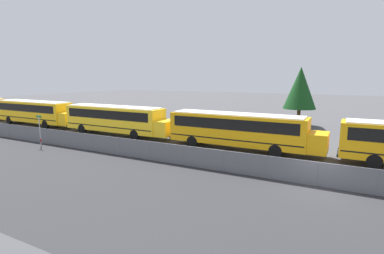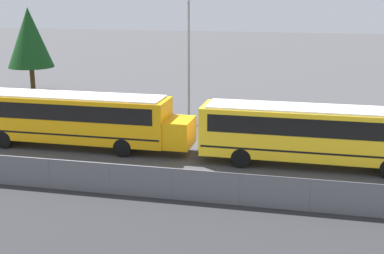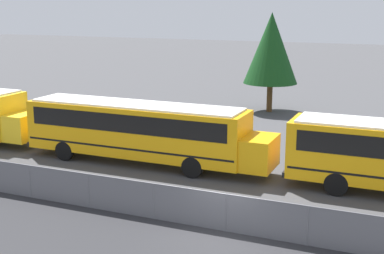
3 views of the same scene
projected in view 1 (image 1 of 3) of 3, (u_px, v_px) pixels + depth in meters
name	position (u px, v px, depth m)	size (l,w,h in m)	color
ground_plane	(317.00, 186.00, 17.83)	(200.00, 200.00, 0.00)	#424244
road_strip	(302.00, 232.00, 12.60)	(161.61, 12.00, 0.01)	#2B2B2D
fence	(318.00, 174.00, 17.70)	(127.68, 0.07, 1.50)	#9EA0A5
school_bus_1	(35.00, 111.00, 39.99)	(13.76, 2.60, 3.24)	yellow
school_bus_2	(116.00, 118.00, 33.14)	(13.76, 2.60, 3.24)	yellow
school_bus_3	(239.00, 128.00, 26.46)	(13.76, 2.60, 3.24)	orange
street_sign	(40.00, 130.00, 27.79)	(0.70, 0.09, 2.96)	#B7B7BC
tree_0	(300.00, 88.00, 39.05)	(4.19, 4.19, 7.72)	#51381E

